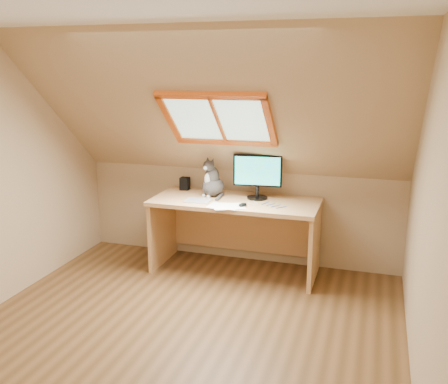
% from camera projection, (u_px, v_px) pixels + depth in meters
% --- Properties ---
extents(ground, '(3.50, 3.50, 0.00)m').
position_uv_depth(ground, '(179.00, 335.00, 4.00)').
color(ground, brown).
rests_on(ground, ground).
extents(room_shell, '(3.52, 3.52, 2.41)m').
position_uv_depth(room_shell, '(170.00, 161.00, 3.57)').
color(room_shell, tan).
rests_on(room_shell, ground).
extents(desk, '(1.70, 0.74, 0.77)m').
position_uv_depth(desk, '(237.00, 220.00, 5.19)').
color(desk, tan).
rests_on(desk, ground).
extents(monitor, '(0.50, 0.21, 0.46)m').
position_uv_depth(monitor, '(258.00, 174.00, 5.05)').
color(monitor, black).
rests_on(monitor, desk).
extents(cat, '(0.32, 0.34, 0.42)m').
position_uv_depth(cat, '(212.00, 182.00, 5.19)').
color(cat, '#4A4442').
rests_on(cat, desk).
extents(desk_speaker, '(0.10, 0.10, 0.14)m').
position_uv_depth(desk_speaker, '(185.00, 184.00, 5.47)').
color(desk_speaker, black).
rests_on(desk_speaker, desk).
extents(graphics_tablet, '(0.26, 0.19, 0.01)m').
position_uv_depth(graphics_tablet, '(198.00, 201.00, 5.02)').
color(graphics_tablet, '#B2B2B7').
rests_on(graphics_tablet, desk).
extents(mouse, '(0.09, 0.12, 0.03)m').
position_uv_depth(mouse, '(243.00, 205.00, 4.83)').
color(mouse, black).
rests_on(mouse, desk).
extents(papers, '(0.35, 0.30, 0.01)m').
position_uv_depth(papers, '(226.00, 206.00, 4.84)').
color(papers, white).
rests_on(papers, desk).
extents(cables, '(0.51, 0.26, 0.01)m').
position_uv_depth(cables, '(263.00, 205.00, 4.87)').
color(cables, silver).
rests_on(cables, desk).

